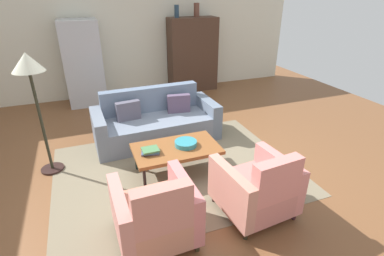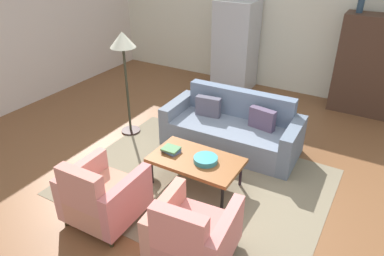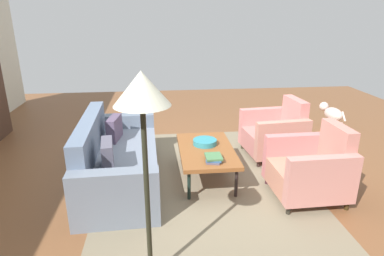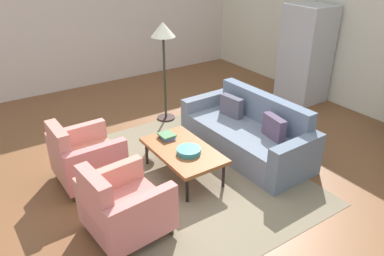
% 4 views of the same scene
% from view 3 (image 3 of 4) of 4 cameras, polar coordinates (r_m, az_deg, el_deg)
% --- Properties ---
extents(ground_plane, '(10.35, 10.35, 0.00)m').
position_cam_3_polar(ground_plane, '(4.55, 1.27, -7.92)').
color(ground_plane, brown).
extents(area_rug, '(3.40, 2.60, 0.01)m').
position_cam_3_polar(area_rug, '(4.47, 1.78, -8.43)').
color(area_rug, '#7D7159').
rests_on(area_rug, ground).
extents(couch, '(2.13, 0.96, 0.86)m').
position_cam_3_polar(couch, '(4.34, -13.28, -5.65)').
color(couch, slate).
rests_on(couch, ground).
extents(coffee_table, '(1.20, 0.70, 0.41)m').
position_cam_3_polar(coffee_table, '(4.31, 2.49, -4.00)').
color(coffee_table, black).
rests_on(coffee_table, ground).
extents(armchair_left, '(0.82, 0.82, 0.88)m').
position_cam_3_polar(armchair_left, '(4.14, 20.06, -6.76)').
color(armchair_left, '#29261E').
rests_on(armchair_left, ground).
extents(armchair_right, '(0.87, 0.87, 0.88)m').
position_cam_3_polar(armchair_right, '(5.16, 14.39, -1.02)').
color(armchair_right, '#311F1C').
rests_on(armchair_right, ground).
extents(fruit_bowl, '(0.32, 0.32, 0.07)m').
position_cam_3_polar(fruit_bowl, '(4.41, 2.23, -2.43)').
color(fruit_bowl, teal).
rests_on(fruit_bowl, coffee_table).
extents(book_stack, '(0.28, 0.22, 0.07)m').
position_cam_3_polar(book_stack, '(3.95, 3.74, -5.20)').
color(book_stack, '#595164').
rests_on(book_stack, coffee_table).
extents(floor_lamp, '(0.40, 0.40, 1.72)m').
position_cam_3_polar(floor_lamp, '(2.30, -8.51, 3.01)').
color(floor_lamp, black).
rests_on(floor_lamp, ground).
extents(dog, '(0.71, 0.31, 0.48)m').
position_cam_3_polar(dog, '(6.63, 23.00, 2.26)').
color(dog, beige).
rests_on(dog, ground).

